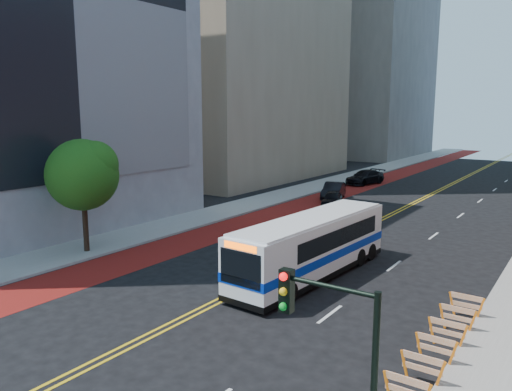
{
  "coord_description": "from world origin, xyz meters",
  "views": [
    {
      "loc": [
        13.44,
        -12.17,
        8.54
      ],
      "look_at": [
        -0.35,
        8.0,
        4.3
      ],
      "focal_mm": 35.0,
      "sensor_mm": 36.0,
      "label": 1
    }
  ],
  "objects_px": {
    "traffic_signal": "(333,350)",
    "street_tree": "(84,172)",
    "transit_bus": "(313,245)",
    "car_b": "(333,191)",
    "car_c": "(365,177)",
    "car_a": "(332,199)"
  },
  "relations": [
    {
      "from": "car_c",
      "to": "car_a",
      "type": "bearing_deg",
      "value": -66.68
    },
    {
      "from": "traffic_signal",
      "to": "car_c",
      "type": "xyz_separation_m",
      "value": [
        -17.73,
        45.43,
        -2.92
      ]
    },
    {
      "from": "transit_bus",
      "to": "car_a",
      "type": "height_order",
      "value": "transit_bus"
    },
    {
      "from": "transit_bus",
      "to": "car_a",
      "type": "xyz_separation_m",
      "value": [
        -7.49,
        17.78,
        -0.98
      ]
    },
    {
      "from": "car_b",
      "to": "car_c",
      "type": "xyz_separation_m",
      "value": [
        -1.24,
        10.87,
        0.01
      ]
    },
    {
      "from": "transit_bus",
      "to": "car_b",
      "type": "distance_m",
      "value": 22.94
    },
    {
      "from": "transit_bus",
      "to": "car_b",
      "type": "height_order",
      "value": "transit_bus"
    },
    {
      "from": "car_a",
      "to": "car_b",
      "type": "xyz_separation_m",
      "value": [
        -1.46,
        3.33,
        0.13
      ]
    },
    {
      "from": "car_b",
      "to": "car_c",
      "type": "height_order",
      "value": "car_c"
    },
    {
      "from": "car_a",
      "to": "street_tree",
      "type": "bearing_deg",
      "value": -122.29
    },
    {
      "from": "street_tree",
      "to": "car_c",
      "type": "xyz_separation_m",
      "value": [
        2.93,
        35.88,
        -4.11
      ]
    },
    {
      "from": "traffic_signal",
      "to": "street_tree",
      "type": "bearing_deg",
      "value": 155.18
    },
    {
      "from": "street_tree",
      "to": "car_a",
      "type": "xyz_separation_m",
      "value": [
        5.63,
        21.68,
        -4.24
      ]
    },
    {
      "from": "car_b",
      "to": "car_c",
      "type": "bearing_deg",
      "value": 80.79
    },
    {
      "from": "car_a",
      "to": "transit_bus",
      "type": "bearing_deg",
      "value": -84.89
    },
    {
      "from": "street_tree",
      "to": "car_a",
      "type": "bearing_deg",
      "value": 75.43
    },
    {
      "from": "street_tree",
      "to": "transit_bus",
      "type": "height_order",
      "value": "street_tree"
    },
    {
      "from": "street_tree",
      "to": "car_c",
      "type": "height_order",
      "value": "street_tree"
    },
    {
      "from": "traffic_signal",
      "to": "car_b",
      "type": "relative_size",
      "value": 1.05
    },
    {
      "from": "traffic_signal",
      "to": "car_b",
      "type": "xyz_separation_m",
      "value": [
        -16.49,
        34.56,
        -2.92
      ]
    },
    {
      "from": "traffic_signal",
      "to": "car_c",
      "type": "distance_m",
      "value": 48.86
    },
    {
      "from": "transit_bus",
      "to": "car_a",
      "type": "bearing_deg",
      "value": 116.31
    }
  ]
}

